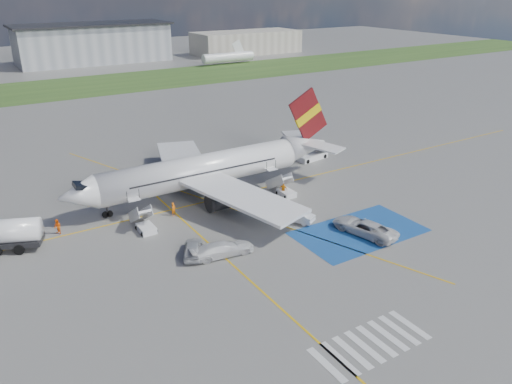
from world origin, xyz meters
TOP-DOWN VIEW (x-y plane):
  - ground at (0.00, 0.00)m, footprint 400.00×400.00m
  - grass_strip at (0.00, 95.00)m, footprint 400.00×30.00m
  - taxiway_line_main at (0.00, 12.00)m, footprint 120.00×0.20m
  - taxiway_line_cross at (-5.00, -10.00)m, footprint 0.20×60.00m
  - taxiway_line_diag at (0.00, 12.00)m, footprint 20.71×56.45m
  - staging_box at (10.00, -4.00)m, footprint 14.00×8.00m
  - crosswalk at (-1.80, -18.00)m, footprint 9.00×4.00m
  - terminal_centre at (20.00, 135.00)m, footprint 48.00×18.00m
  - terminal_east at (75.00, 128.00)m, footprint 40.00×16.00m
  - airliner at (1.51, 14.00)m, footprint 36.81×32.95m
  - airstairs_fwd at (-9.50, 8.70)m, footprint 1.90×5.20m
  - airstairs_aft at (9.00, 8.70)m, footprint 1.90×5.20m
  - gpu_cart at (-20.25, 13.04)m, footprint 2.24×1.70m
  - belt_loader at (20.51, 17.57)m, footprint 5.58×2.67m
  - car_silver_a at (-7.40, 0.95)m, footprint 3.70×4.71m
  - car_silver_b at (5.73, 1.72)m, footprint 3.26×4.40m
  - van_white_a at (10.10, -4.65)m, footprint 3.83×6.01m
  - van_white_b at (-5.00, -0.63)m, footprint 5.13×2.62m
  - crew_fwd at (-5.37, 10.41)m, footprint 0.72×0.65m
  - crew_nose at (-17.71, 12.70)m, footprint 0.89×1.00m
  - crew_aft at (8.74, 8.52)m, footprint 0.99×1.04m

SIDE VIEW (x-z plane):
  - ground at x=0.00m, z-range 0.00..0.00m
  - grass_strip at x=0.00m, z-range 0.00..0.01m
  - taxiway_line_main at x=0.00m, z-range 0.00..0.01m
  - taxiway_line_cross at x=-5.00m, z-range 0.00..0.01m
  - taxiway_line_diag at x=0.00m, z-range 0.00..0.01m
  - staging_box at x=10.00m, z-range 0.00..0.01m
  - crosswalk at x=-1.80m, z-range 0.00..0.01m
  - belt_loader at x=20.51m, z-range -0.41..1.22m
  - airstairs_fwd at x=-9.50m, z-range -1.18..2.42m
  - airstairs_aft at x=9.00m, z-range -1.18..2.42m
  - car_silver_b at x=5.73m, z-range 0.00..1.38m
  - car_silver_a at x=-7.40m, z-range 0.00..1.50m
  - gpu_cart at x=-20.25m, z-range -0.08..1.60m
  - crew_fwd at x=-5.37m, z-range 0.00..1.64m
  - crew_nose at x=-17.71m, z-range 0.00..1.70m
  - crew_aft at x=8.74m, z-range 0.00..1.73m
  - van_white_b at x=-5.00m, z-range 0.00..1.93m
  - van_white_a at x=10.10m, z-range 0.00..2.08m
  - airliner at x=1.51m, z-range -2.57..9.35m
  - terminal_east at x=75.00m, z-range 0.00..8.00m
  - terminal_centre at x=20.00m, z-range 0.00..12.00m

